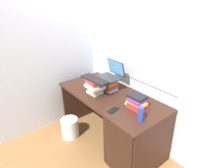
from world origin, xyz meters
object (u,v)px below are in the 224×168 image
Objects in this scene: mug at (88,77)px; computer_mouse at (128,103)px; laptop at (112,73)px; water_bottle at (141,114)px; book_stack_side at (137,102)px; wastebasket at (70,128)px; book_stack_tall at (108,84)px; desk at (129,131)px; cell_phone at (113,110)px; book_stack_keyboard_riser at (94,87)px; keyboard at (95,79)px.

computer_mouse is at bearing -2.57° from mug.
laptop is 1.97× the size of water_bottle.
book_stack_side reaches higher than wastebasket.
book_stack_tall is 1.53× the size of water_bottle.
cell_phone is at bearing -114.84° from desk.
computer_mouse is 0.76× the size of cell_phone.
book_stack_side reaches higher than desk.
book_stack_side is 2.20× the size of mug.
computer_mouse is 0.22m from cell_phone.
laptop is at bearing 10.25° from mug.
book_stack_keyboard_riser is at bearing 43.48° from wastebasket.
desk is at bearing 158.77° from water_bottle.
book_stack_tall reaches higher than cell_phone.
keyboard is 4.04× the size of computer_mouse.
keyboard is at bearing 67.30° from book_stack_keyboard_riser.
book_stack_side is (0.04, 0.06, 0.41)m from desk.
laptop reaches higher than book_stack_keyboard_riser.
water_bottle is at bearing 2.94° from cell_phone.
desk reaches higher than wastebasket.
mug is (-1.00, 0.08, 0.38)m from desk.
book_stack_keyboard_riser is 0.80× the size of laptop.
keyboard is 1.44× the size of wastebasket.
keyboard reaches higher than wastebasket.
water_bottle is at bearing -14.51° from book_stack_tall.
mug is at bearing 154.08° from keyboard.
cell_phone is at bearing -16.00° from mug.
laptop is 1.09× the size of wastebasket.
book_stack_tall is 0.88m from wastebasket.
desk is 0.36m from computer_mouse.
computer_mouse reaches higher than cell_phone.
desk is 3.68× the size of keyboard.
computer_mouse is 1.06m from wastebasket.
wastebasket is at bearing -165.15° from water_bottle.
book_stack_tall is 0.47m from computer_mouse.
book_stack_keyboard_riser is 0.60× the size of keyboard.
keyboard is 0.51m from cell_phone.
laptop reaches higher than book_stack_tall.
water_bottle reaches higher than cell_phone.
computer_mouse is 0.35m from water_bottle.
keyboard is 3.09× the size of cell_phone.
computer_mouse is (0.48, 0.15, -0.09)m from book_stack_keyboard_riser.
book_stack_keyboard_riser is 0.48m from cell_phone.
cell_phone is at bearing -37.76° from laptop.
cell_phone is at bearing -32.66° from book_stack_tall.
keyboard reaches higher than desk.
wastebasket is (-0.29, -0.27, -0.69)m from book_stack_keyboard_riser.
wastebasket is at bearing -151.22° from computer_mouse.
book_stack_tall is (-0.54, 0.11, 0.41)m from desk.
water_bottle is at bearing -7.96° from mug.
book_stack_tall is 2.37× the size of computer_mouse.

